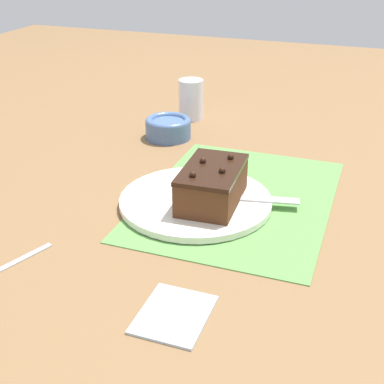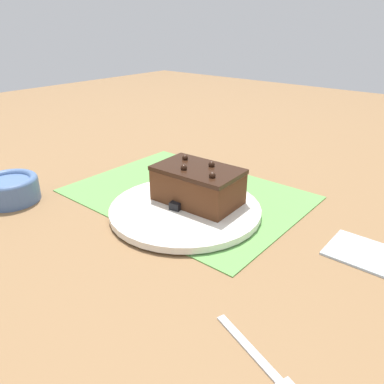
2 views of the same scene
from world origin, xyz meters
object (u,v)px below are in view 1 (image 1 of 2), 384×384
cake_plate (196,201)px  serving_knife (220,195)px  chocolate_cake (212,184)px  drinking_glass (191,99)px  small_bowl (168,127)px  dessert_fork (2,268)px

cake_plate → serving_knife: 0.05m
chocolate_cake → serving_knife: 0.04m
cake_plate → drinking_glass: drinking_glass is taller
small_bowl → dessert_fork: 0.60m
serving_knife → small_bowl: (0.29, 0.22, 0.01)m
cake_plate → small_bowl: bearing=30.4°
chocolate_cake → serving_knife: size_ratio=0.76×
chocolate_cake → drinking_glass: drinking_glass is taller
chocolate_cake → small_bowl: chocolate_cake is taller
drinking_glass → dessert_fork: drinking_glass is taller
chocolate_cake → dessert_fork: 0.38m
chocolate_cake → serving_knife: chocolate_cake is taller
chocolate_cake → dessert_fork: bearing=140.5°
chocolate_cake → drinking_glass: bearing=24.4°
cake_plate → chocolate_cake: 0.05m
drinking_glass → serving_knife: bearing=-153.6°
drinking_glass → dessert_fork: size_ratio=0.71×
drinking_glass → small_bowl: drinking_glass is taller
chocolate_cake → drinking_glass: size_ratio=1.57×
serving_knife → small_bowl: size_ratio=1.97×
small_bowl → chocolate_cake: bearing=-145.6°
small_bowl → drinking_glass: bearing=-0.9°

